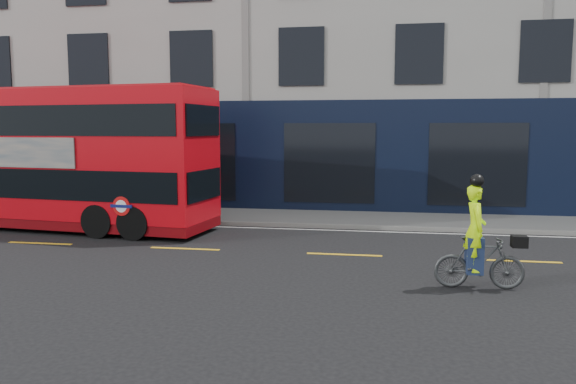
# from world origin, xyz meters

# --- Properties ---
(ground) EXTENTS (120.00, 120.00, 0.00)m
(ground) POSITION_xyz_m (0.00, 0.00, 0.00)
(ground) COLOR black
(ground) RESTS_ON ground
(pavement) EXTENTS (60.00, 3.00, 0.12)m
(pavement) POSITION_xyz_m (0.00, 6.50, 0.06)
(pavement) COLOR slate
(pavement) RESTS_ON ground
(kerb) EXTENTS (60.00, 0.12, 0.13)m
(kerb) POSITION_xyz_m (0.00, 5.00, 0.07)
(kerb) COLOR gray
(kerb) RESTS_ON ground
(building_terrace) EXTENTS (50.00, 10.07, 15.00)m
(building_terrace) POSITION_xyz_m (0.00, 12.94, 7.49)
(building_terrace) COLOR #ACA9A2
(building_terrace) RESTS_ON ground
(road_edge_line) EXTENTS (58.00, 0.10, 0.01)m
(road_edge_line) POSITION_xyz_m (0.00, 4.70, 0.00)
(road_edge_line) COLOR silver
(road_edge_line) RESTS_ON ground
(lane_dashes) EXTENTS (58.00, 0.12, 0.01)m
(lane_dashes) POSITION_xyz_m (0.00, 1.50, 0.00)
(lane_dashes) COLOR gold
(lane_dashes) RESTS_ON ground
(bus) EXTENTS (10.55, 3.52, 4.17)m
(bus) POSITION_xyz_m (-5.11, 3.79, 2.14)
(bus) COLOR red
(bus) RESTS_ON ground
(cyclist) EXTENTS (1.68, 0.60, 2.17)m
(cyclist) POSITION_xyz_m (6.67, -0.94, 0.73)
(cyclist) COLOR #3F4244
(cyclist) RESTS_ON ground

